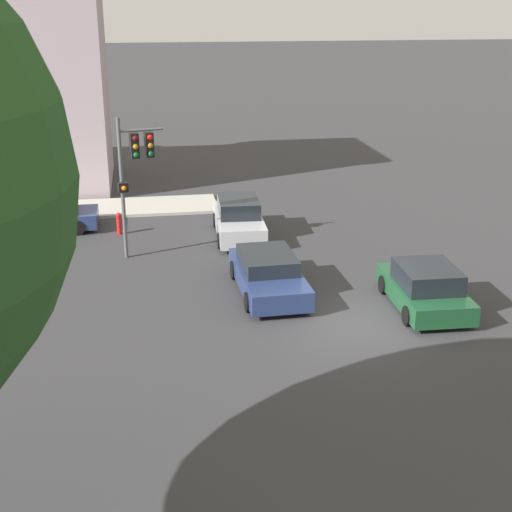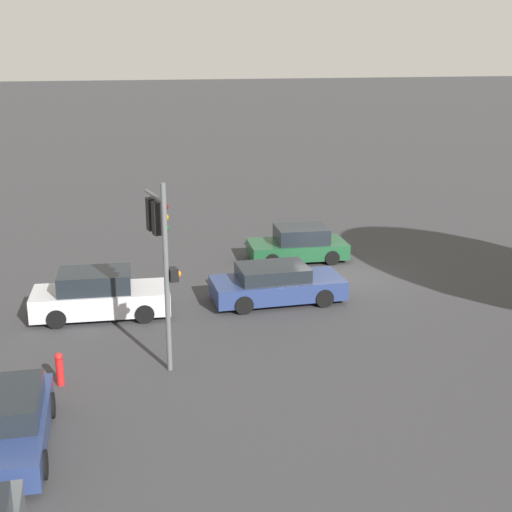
# 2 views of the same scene
# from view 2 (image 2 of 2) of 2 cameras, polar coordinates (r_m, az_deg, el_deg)

# --- Properties ---
(ground_plane) EXTENTS (300.00, 300.00, 0.00)m
(ground_plane) POSITION_cam_2_polar(r_m,az_deg,el_deg) (27.83, 6.12, -1.61)
(ground_plane) COLOR #333335
(traffic_signal) EXTENTS (0.81, 1.75, 5.26)m
(traffic_signal) POSITION_cam_2_polar(r_m,az_deg,el_deg) (19.36, -7.60, 1.40)
(traffic_signal) COLOR #515456
(traffic_signal) RESTS_ON ground_plane
(crossing_car_0) EXTENTS (4.55, 2.09, 1.56)m
(crossing_car_0) POSITION_cam_2_polar(r_m,az_deg,el_deg) (24.05, -12.39, -3.08)
(crossing_car_0) COLOR #B7B7BC
(crossing_car_0) RESTS_ON ground_plane
(crossing_car_1) EXTENTS (4.07, 2.18, 1.42)m
(crossing_car_1) POSITION_cam_2_polar(r_m,az_deg,el_deg) (29.61, 3.42, 0.92)
(crossing_car_1) COLOR #194728
(crossing_car_1) RESTS_ON ground_plane
(crossing_car_2) EXTENTS (4.60, 2.14, 1.32)m
(crossing_car_2) POSITION_cam_2_polar(r_m,az_deg,el_deg) (24.84, 1.64, -2.26)
(crossing_car_2) COLOR navy
(crossing_car_2) RESTS_ON ground_plane
(parked_car_0) EXTENTS (2.01, 4.18, 1.32)m
(parked_car_0) POSITION_cam_2_polar(r_m,az_deg,el_deg) (17.13, -19.56, -12.53)
(parked_car_0) COLOR navy
(parked_car_0) RESTS_ON ground_plane
(fire_hydrant) EXTENTS (0.22, 0.22, 0.92)m
(fire_hydrant) POSITION_cam_2_polar(r_m,az_deg,el_deg) (19.70, -15.44, -8.62)
(fire_hydrant) COLOR red
(fire_hydrant) RESTS_ON ground_plane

